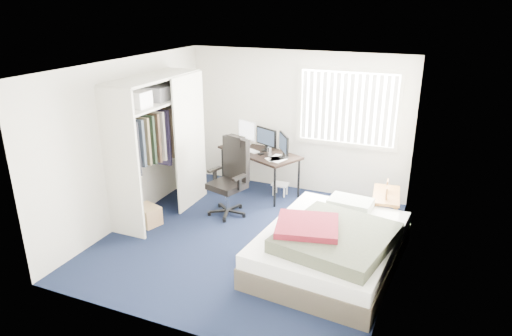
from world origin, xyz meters
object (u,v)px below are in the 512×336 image
Objects in this scene: desk at (261,150)px; bed at (331,245)px; nightstand at (386,198)px; office_chair at (231,185)px.

bed is (1.80, -2.00, -0.48)m from desk.
bed is at bearing -108.95° from nightstand.
desk is 1.31× the size of office_chair.
nightstand is (2.29, -0.57, -0.31)m from desk.
bed is at bearing -26.49° from office_chair.
office_chair is at bearing 153.51° from bed.
office_chair reaches higher than desk.
nightstand is 1.52m from bed.
desk is at bearing 85.11° from office_chair.
desk is 2.74m from bed.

